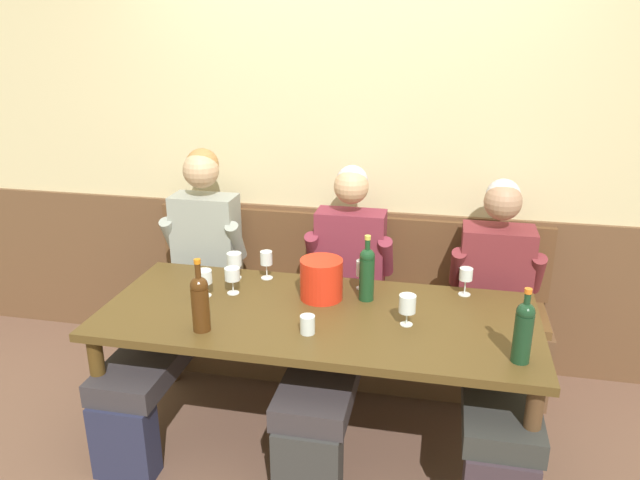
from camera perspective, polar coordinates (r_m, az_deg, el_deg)
The scene contains 21 objects.
ground_plane at distance 3.21m, azimuth -0.77°, elevation -19.63°, with size 6.80×6.80×0.02m, color brown.
room_wall_back at distance 3.61m, azimuth 2.96°, elevation 9.72°, with size 6.80×0.08×2.80m, color beige.
wood_wainscot_panel at distance 3.83m, azimuth 2.59°, elevation -4.10°, with size 6.80×0.03×0.96m, color brown.
wall_bench at distance 3.73m, azimuth 2.01°, elevation -8.19°, with size 2.36×0.42×0.94m.
dining_table at distance 2.96m, azimuth -0.24°, elevation -8.08°, with size 2.06×0.87×0.72m.
person_left_seat at distance 3.48m, azimuth -12.52°, elevation -4.06°, with size 0.48×1.29×1.34m.
person_right_seat at distance 3.23m, azimuth 1.72°, elevation -6.35°, with size 0.49×1.28×1.28m.
person_center_right_seat at distance 3.22m, azimuth 16.18°, elevation -7.22°, with size 0.49×1.29×1.25m.
ice_bucket at distance 3.03m, azimuth 0.13°, elevation -3.66°, with size 0.21×0.21×0.20m, color red.
wine_bottle_clear_water at distance 2.76m, azimuth -11.11°, elevation -5.63°, with size 0.08×0.08×0.34m.
wine_bottle_green_tall at distance 3.00m, azimuth 4.38°, elevation -3.01°, with size 0.08×0.08×0.34m.
wine_bottle_amber_mid at distance 2.60m, azimuth 18.42°, elevation -7.97°, with size 0.08×0.08×0.32m.
wine_glass_mid_right at distance 3.29m, azimuth -7.98°, elevation -1.92°, with size 0.08×0.08×0.14m.
wine_glass_center_front at distance 3.19m, azimuth 1.16°, elevation -2.43°, with size 0.07×0.07×0.15m.
wine_glass_left_end at distance 3.14m, azimuth 3.97°, elevation -2.70°, with size 0.06×0.06×0.15m.
wine_glass_near_bucket at distance 3.15m, azimuth 13.44°, elevation -3.22°, with size 0.07×0.07×0.14m.
wine_glass_center_rear at distance 2.80m, azimuth 8.14°, elevation -6.04°, with size 0.08×0.08×0.15m.
wine_glass_by_bottle at distance 3.10m, azimuth -10.73°, elevation -3.50°, with size 0.08×0.08×0.14m.
wine_glass_mid_left at distance 3.11m, azimuth -8.17°, elevation -3.28°, with size 0.08×0.08×0.14m.
wine_glass_right_end at distance 3.27m, azimuth -5.02°, elevation -1.78°, with size 0.06×0.06×0.15m.
water_tumbler_right at distance 2.73m, azimuth -1.27°, elevation -7.87°, with size 0.07×0.07×0.08m, color silver.
Camera 1 is at (0.55, -2.42, 2.03)m, focal length 34.35 mm.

